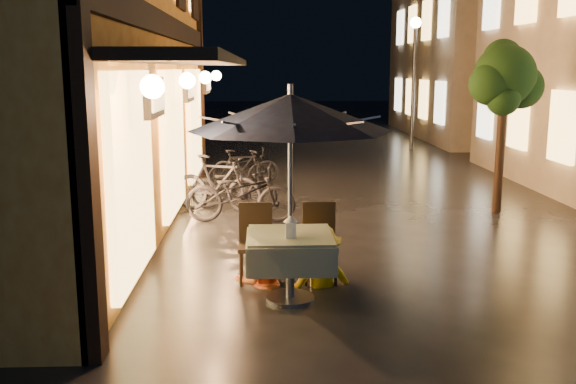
{
  "coord_description": "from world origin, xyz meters",
  "views": [
    {
      "loc": [
        -1.92,
        -6.92,
        2.63
      ],
      "look_at": [
        -1.62,
        0.71,
        1.15
      ],
      "focal_mm": 40.0,
      "sensor_mm": 36.0,
      "label": 1
    }
  ],
  "objects_px": {
    "table_lantern": "(291,225)",
    "patio_umbrella": "(290,113)",
    "person_orange": "(261,230)",
    "person_yellow": "(321,227)",
    "bicycle_0": "(240,194)",
    "cafe_table": "(290,251)"
  },
  "relations": [
    {
      "from": "cafe_table",
      "to": "table_lantern",
      "type": "height_order",
      "value": "table_lantern"
    },
    {
      "from": "person_yellow",
      "to": "bicycle_0",
      "type": "height_order",
      "value": "person_yellow"
    },
    {
      "from": "person_yellow",
      "to": "table_lantern",
      "type": "bearing_deg",
      "value": 45.83
    },
    {
      "from": "person_yellow",
      "to": "bicycle_0",
      "type": "distance_m",
      "value": 3.48
    },
    {
      "from": "person_orange",
      "to": "person_yellow",
      "type": "bearing_deg",
      "value": 163.0
    },
    {
      "from": "table_lantern",
      "to": "bicycle_0",
      "type": "bearing_deg",
      "value": 99.87
    },
    {
      "from": "table_lantern",
      "to": "person_yellow",
      "type": "relative_size",
      "value": 0.17
    },
    {
      "from": "bicycle_0",
      "to": "person_yellow",
      "type": "bearing_deg",
      "value": -157.88
    },
    {
      "from": "cafe_table",
      "to": "patio_umbrella",
      "type": "xyz_separation_m",
      "value": [
        0.0,
        -0.0,
        1.56
      ]
    },
    {
      "from": "person_yellow",
      "to": "person_orange",
      "type": "bearing_deg",
      "value": -18.43
    },
    {
      "from": "person_orange",
      "to": "bicycle_0",
      "type": "xyz_separation_m",
      "value": [
        -0.36,
        3.24,
        -0.18
      ]
    },
    {
      "from": "cafe_table",
      "to": "bicycle_0",
      "type": "distance_m",
      "value": 3.88
    },
    {
      "from": "patio_umbrella",
      "to": "table_lantern",
      "type": "height_order",
      "value": "patio_umbrella"
    },
    {
      "from": "patio_umbrella",
      "to": "person_yellow",
      "type": "bearing_deg",
      "value": 53.13
    },
    {
      "from": "patio_umbrella",
      "to": "bicycle_0",
      "type": "xyz_separation_m",
      "value": [
        -0.69,
        3.82,
        -1.65
      ]
    },
    {
      "from": "table_lantern",
      "to": "person_yellow",
      "type": "height_order",
      "value": "person_yellow"
    },
    {
      "from": "patio_umbrella",
      "to": "person_yellow",
      "type": "xyz_separation_m",
      "value": [
        0.39,
        0.52,
        -1.43
      ]
    },
    {
      "from": "cafe_table",
      "to": "table_lantern",
      "type": "xyz_separation_m",
      "value": [
        0.0,
        -0.15,
        0.33
      ]
    },
    {
      "from": "cafe_table",
      "to": "table_lantern",
      "type": "distance_m",
      "value": 0.36
    },
    {
      "from": "table_lantern",
      "to": "person_yellow",
      "type": "distance_m",
      "value": 0.8
    },
    {
      "from": "table_lantern",
      "to": "patio_umbrella",
      "type": "bearing_deg",
      "value": 90.0
    },
    {
      "from": "person_yellow",
      "to": "patio_umbrella",
      "type": "bearing_deg",
      "value": 39.33
    }
  ]
}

